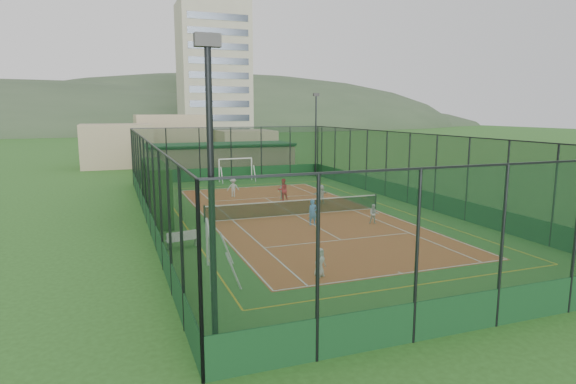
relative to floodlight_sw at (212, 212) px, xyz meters
name	(u,v)px	position (x,y,z in m)	size (l,w,h in m)	color
ground	(296,215)	(8.60, 16.60, -4.12)	(300.00, 300.00, 0.00)	#2D5C1F
court_slab	(296,215)	(8.60, 16.60, -4.12)	(11.17, 23.97, 0.01)	#B54928
tennis_net	(296,207)	(8.60, 16.60, -3.59)	(11.67, 0.12, 1.06)	black
perimeter_fence	(296,176)	(8.60, 16.60, -1.62)	(18.12, 34.12, 5.00)	black
floodlight_sw	(212,212)	(0.00, 0.00, 0.00)	(0.60, 0.26, 8.25)	black
floodlight_ne	(316,135)	(17.20, 33.20, 0.00)	(0.60, 0.26, 8.25)	black
clubhouse	(220,158)	(8.60, 38.60, -2.55)	(15.20, 7.20, 3.15)	tan
apartment_tower	(214,73)	(20.60, 98.60, 10.88)	(15.00, 12.00, 30.00)	beige
distant_hills	(142,130)	(8.60, 166.60, -4.12)	(200.00, 60.00, 24.00)	#384C33
hedge_left	(156,190)	(0.30, 19.02, -2.44)	(1.16, 7.72, 3.38)	black
white_bench	(182,239)	(0.80, 11.62, -3.69)	(1.56, 0.43, 0.88)	white
futsal_goal_near	(209,253)	(1.21, 7.00, -3.10)	(0.92, 3.16, 2.04)	white
futsal_goal_far	(236,170)	(8.72, 32.46, -3.07)	(3.28, 0.95, 2.11)	white
child_near_left	(320,262)	(5.35, 5.58, -3.53)	(0.57, 0.37, 1.17)	silver
child_near_mid	(313,212)	(8.56, 13.75, -3.37)	(0.54, 0.36, 1.49)	#4E8ADF
child_near_right	(374,214)	(12.02, 12.78, -3.54)	(0.56, 0.44, 1.15)	silver
child_far_left	(233,187)	(6.46, 24.35, -3.39)	(0.94, 0.54, 1.45)	silver
child_far_right	(282,191)	(9.72, 22.26, -3.53)	(0.69, 0.29, 1.17)	silver
child_far_back	(321,194)	(11.64, 19.40, -3.43)	(1.27, 0.41, 1.37)	silver
coach	(283,190)	(9.48, 21.40, -3.29)	(0.80, 0.62, 1.65)	red
tennis_balls	(282,211)	(8.12, 17.79, -4.08)	(4.97, 0.35, 0.07)	#CCE033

